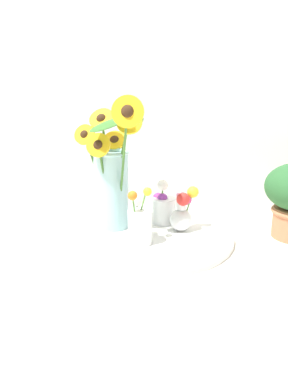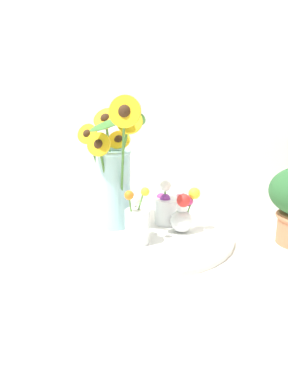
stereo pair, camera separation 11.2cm
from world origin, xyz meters
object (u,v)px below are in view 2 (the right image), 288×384
Objects in this scene: mason_jar_sunflowers at (114,177)px; vase_small_back at (166,208)px; vase_bulb_right at (183,213)px; vase_small_center at (138,223)px; serving_tray at (144,235)px.

mason_jar_sunflowers is 0.20m from vase_small_back.
mason_jar_sunflowers is 3.03× the size of vase_bulb_right.
vase_small_center is at bearing -103.96° from vase_small_back.
mason_jar_sunflowers is at bearing -155.76° from vase_small_back.
serving_tray is at bearing -161.32° from vase_bulb_right.
serving_tray is 0.20m from mason_jar_sunflowers.
serving_tray is 1.28× the size of mason_jar_sunflowers.
vase_bulb_right is 0.09m from vase_small_back.
vase_small_back is at bearing 76.04° from vase_small_center.
vase_small_back is (0.04, 0.18, -0.01)m from vase_small_center.
vase_small_back is at bearing 24.24° from mason_jar_sunflowers.
vase_bulb_right is at bearing -41.09° from vase_small_back.
vase_small_back reaches higher than serving_tray.
serving_tray is 3.89× the size of vase_bulb_right.
vase_small_center is (0.00, -0.08, 0.07)m from serving_tray.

